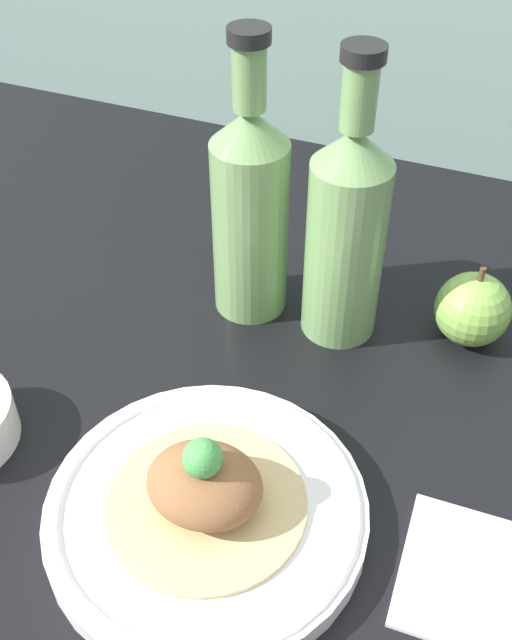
# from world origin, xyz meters

# --- Properties ---
(ground_plane) EXTENTS (1.80, 1.10, 0.04)m
(ground_plane) POSITION_xyz_m (0.00, 0.00, -0.02)
(ground_plane) COLOR black
(plate) EXTENTS (0.24, 0.24, 0.02)m
(plate) POSITION_xyz_m (0.04, -0.06, 0.01)
(plate) COLOR white
(plate) RESTS_ON ground_plane
(plated_food) EXTENTS (0.15, 0.15, 0.07)m
(plated_food) POSITION_xyz_m (0.04, -0.06, 0.04)
(plated_food) COLOR #D6BC7F
(plated_food) RESTS_ON plate
(cider_bottle_left) EXTENTS (0.07, 0.07, 0.27)m
(cider_bottle_left) POSITION_xyz_m (-0.02, 0.19, 0.11)
(cider_bottle_left) COLOR #729E5B
(cider_bottle_left) RESTS_ON ground_plane
(cider_bottle_right) EXTENTS (0.07, 0.07, 0.27)m
(cider_bottle_right) POSITION_xyz_m (0.07, 0.19, 0.11)
(cider_bottle_right) COLOR #729E5B
(cider_bottle_right) RESTS_ON ground_plane
(apple) EXTENTS (0.07, 0.07, 0.08)m
(apple) POSITION_xyz_m (0.19, 0.22, 0.04)
(apple) COLOR #84B74C
(apple) RESTS_ON ground_plane
(napkin) EXTENTS (0.15, 0.11, 0.01)m
(napkin) POSITION_xyz_m (0.26, -0.03, 0.00)
(napkin) COLOR white
(napkin) RESTS_ON ground_plane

